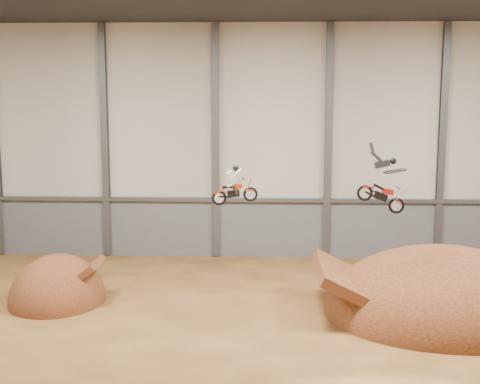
% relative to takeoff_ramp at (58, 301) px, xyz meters
% --- Properties ---
extents(floor, '(40.00, 40.00, 0.00)m').
position_rel_takeoff_ramp_xyz_m(floor, '(10.37, -5.94, 0.00)').
color(floor, '#553416').
rests_on(floor, ground).
extents(back_wall, '(40.00, 0.10, 14.00)m').
position_rel_takeoff_ramp_xyz_m(back_wall, '(10.37, 9.06, 7.00)').
color(back_wall, beige).
rests_on(back_wall, ground).
extents(lower_band_back, '(39.80, 0.18, 3.50)m').
position_rel_takeoff_ramp_xyz_m(lower_band_back, '(10.37, 8.96, 1.75)').
color(lower_band_back, '#5C5E64').
rests_on(lower_band_back, ground).
extents(steel_rail, '(39.80, 0.35, 0.20)m').
position_rel_takeoff_ramp_xyz_m(steel_rail, '(10.37, 8.81, 3.55)').
color(steel_rail, '#47494F').
rests_on(steel_rail, lower_band_back).
extents(steel_column_1, '(0.40, 0.36, 13.90)m').
position_rel_takeoff_ramp_xyz_m(steel_column_1, '(0.37, 8.86, 7.00)').
color(steel_column_1, '#47494F').
rests_on(steel_column_1, ground).
extents(steel_column_2, '(0.40, 0.36, 13.90)m').
position_rel_takeoff_ramp_xyz_m(steel_column_2, '(7.04, 8.86, 7.00)').
color(steel_column_2, '#47494F').
rests_on(steel_column_2, ground).
extents(steel_column_3, '(0.40, 0.36, 13.90)m').
position_rel_takeoff_ramp_xyz_m(steel_column_3, '(13.71, 8.86, 7.00)').
color(steel_column_3, '#47494F').
rests_on(steel_column_3, ground).
extents(steel_column_4, '(0.40, 0.36, 13.90)m').
position_rel_takeoff_ramp_xyz_m(steel_column_4, '(20.37, 8.86, 7.00)').
color(steel_column_4, '#47494F').
rests_on(steel_column_4, ground).
extents(takeoff_ramp, '(4.59, 5.29, 4.59)m').
position_rel_takeoff_ramp_xyz_m(takeoff_ramp, '(0.00, 0.00, 0.00)').
color(takeoff_ramp, '#442011').
rests_on(takeoff_ramp, ground).
extents(landing_ramp, '(10.81, 9.56, 6.23)m').
position_rel_takeoff_ramp_xyz_m(landing_ramp, '(18.20, -1.11, 0.00)').
color(landing_ramp, '#442011').
rests_on(landing_ramp, ground).
extents(fmx_rider_a, '(2.22, 1.07, 1.96)m').
position_rel_takeoff_ramp_xyz_m(fmx_rider_a, '(8.78, -2.69, 6.27)').
color(fmx_rider_a, '#CA2C00').
extents(fmx_rider_b, '(3.48, 0.85, 3.24)m').
position_rel_takeoff_ramp_xyz_m(fmx_rider_b, '(14.75, -3.08, 6.55)').
color(fmx_rider_b, '#AB150F').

